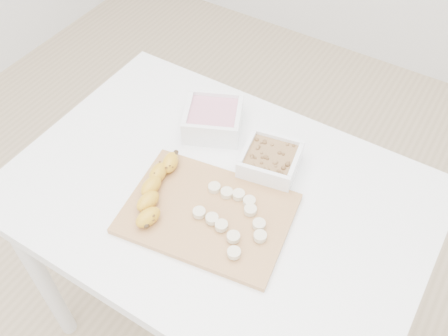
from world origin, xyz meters
The scene contains 7 objects.
ground centered at (0.00, 0.00, 0.00)m, with size 3.50×3.50×0.00m, color #C6AD89.
table centered at (0.00, 0.00, 0.65)m, with size 1.00×0.70×0.75m.
bowl_yogurt centered at (-0.13, 0.18, 0.78)m, with size 0.19×0.19×0.07m.
bowl_granola centered at (0.07, 0.13, 0.78)m, with size 0.16×0.16×0.06m.
cutting_board centered at (0.02, -0.07, 0.76)m, with size 0.37×0.27×0.01m, color #AC7D44.
banana centered at (-0.11, -0.09, 0.78)m, with size 0.06×0.22×0.04m, color #C68D1C, non-canonical shape.
banana_slices centered at (0.08, -0.05, 0.77)m, with size 0.19×0.17×0.02m.
Camera 1 is at (0.40, -0.62, 1.69)m, focal length 40.00 mm.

